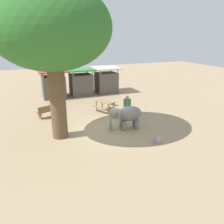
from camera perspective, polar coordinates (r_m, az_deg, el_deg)
name	(u,v)px	position (r m, az deg, el deg)	size (l,w,h in m)	color
ground_plane	(107,130)	(13.56, -1.29, -4.64)	(60.00, 60.00, 0.00)	tan
elephant	(126,115)	(13.42, 3.67, -0.72)	(2.08, 1.39, 1.44)	slate
person_handler	(127,105)	(15.21, 3.92, 1.78)	(0.48, 0.32, 1.62)	#3F3833
shade_tree_main	(52,29)	(11.87, -15.26, 19.90)	(6.01, 5.51, 7.96)	brown
wooden_bench	(47,111)	(16.13, -16.40, 0.26)	(1.45, 0.90, 0.88)	brown
picnic_table_near	(105,104)	(16.77, -1.79, 2.16)	(2.01, 2.01, 0.78)	#9E7A51
market_stall_red	(54,85)	(21.21, -14.84, 6.66)	(2.50, 2.50, 2.52)	#59514C
market_stall_green	(81,83)	(21.69, -7.99, 7.36)	(2.50, 2.50, 2.52)	#59514C
market_stall_white	(106,81)	(22.46, -1.51, 7.93)	(2.50, 2.50, 2.52)	#59514C
feed_bucket	(158,140)	(12.23, 11.70, -6.98)	(0.36, 0.36, 0.32)	gray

